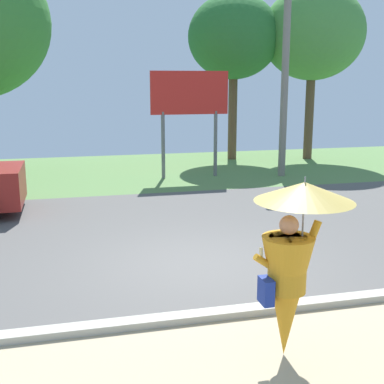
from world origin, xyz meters
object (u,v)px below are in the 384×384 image
(utility_pole, at_px, (285,75))
(monk_pedestrian, at_px, (291,262))
(roadside_billboard, at_px, (190,101))
(tree_center_back, at_px, (234,37))
(tree_left_far, at_px, (313,34))

(utility_pole, bearing_deg, monk_pedestrian, -113.34)
(utility_pole, bearing_deg, roadside_billboard, 170.50)
(utility_pole, bearing_deg, tree_center_back, 96.05)
(tree_left_far, xyz_separation_m, tree_center_back, (-3.10, 0.66, -0.16))
(tree_center_back, bearing_deg, roadside_billboard, -126.95)
(utility_pole, relative_size, tree_center_back, 0.97)
(monk_pedestrian, xyz_separation_m, tree_left_far, (7.35, 14.26, 3.88))
(monk_pedestrian, height_order, tree_left_far, tree_left_far)
(roadside_billboard, relative_size, tree_left_far, 0.51)
(utility_pole, relative_size, roadside_billboard, 1.83)
(tree_left_far, bearing_deg, tree_center_back, 167.91)
(utility_pole, distance_m, tree_center_back, 4.37)
(monk_pedestrian, xyz_separation_m, roadside_billboard, (1.56, 11.36, 1.40))
(monk_pedestrian, xyz_separation_m, utility_pole, (4.68, 10.84, 2.22))
(utility_pole, distance_m, roadside_billboard, 3.26)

